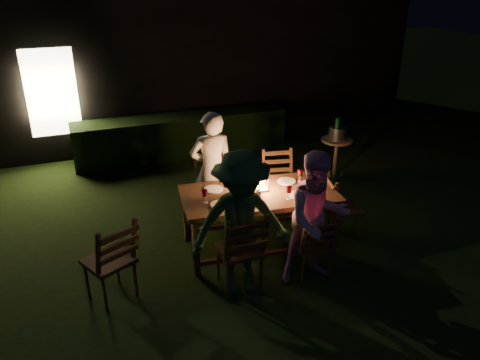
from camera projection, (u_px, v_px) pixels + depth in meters
name	position (u px, v px, depth m)	size (l,w,h in m)	color
garden_envelope	(174.00, 54.00, 11.04)	(40.00, 40.00, 3.20)	black
dining_table	(259.00, 198.00, 6.01)	(2.07, 1.20, 0.82)	#55301C
chair_near_left	(240.00, 263.00, 5.39)	(0.49, 0.52, 1.09)	#55301C
chair_near_right	(312.00, 256.00, 5.62)	(0.47, 0.49, 0.91)	#55301C
chair_far_left	(214.00, 205.00, 6.76)	(0.53, 0.56, 1.04)	#55301C
chair_far_right	(279.00, 197.00, 6.99)	(0.55, 0.58, 1.04)	#55301C
chair_end	(343.00, 217.00, 6.47)	(0.54, 0.51, 0.94)	#55301C
chair_spare	(112.00, 274.00, 5.21)	(0.65, 0.67, 1.07)	#55301C
person_house_side	(212.00, 170.00, 6.59)	(0.62, 0.40, 1.69)	silver
person_opp_right	(317.00, 219.00, 5.35)	(0.79, 0.62, 1.63)	#D895C1
person_opp_left	(241.00, 225.00, 5.13)	(1.12, 0.64, 1.73)	#30572B
lantern	(262.00, 179.00, 5.96)	(0.16, 0.16, 0.35)	white
plate_far_left	(213.00, 189.00, 6.04)	(0.25, 0.25, 0.01)	white
plate_near_left	(221.00, 204.00, 5.65)	(0.25, 0.25, 0.01)	white
plate_far_right	(287.00, 181.00, 6.27)	(0.25, 0.25, 0.01)	white
plate_near_right	(298.00, 195.00, 5.88)	(0.25, 0.25, 0.01)	white
wineglass_a	(231.00, 180.00, 6.12)	(0.06, 0.06, 0.18)	#59070F
wineglass_b	(205.00, 196.00, 5.67)	(0.06, 0.06, 0.18)	#59070F
wineglass_c	(289.00, 193.00, 5.76)	(0.06, 0.06, 0.18)	#59070F
wineglass_d	(300.00, 176.00, 6.24)	(0.06, 0.06, 0.18)	#59070F
wineglass_e	(258.00, 197.00, 5.65)	(0.06, 0.06, 0.18)	silver
bottle_table	(240.00, 185.00, 5.86)	(0.07, 0.07, 0.28)	#0F471E
napkin_left	(255.00, 204.00, 5.66)	(0.18, 0.14, 0.01)	red
napkin_right	(308.00, 197.00, 5.83)	(0.18, 0.14, 0.01)	red
phone	(216.00, 208.00, 5.57)	(0.14, 0.07, 0.01)	black
side_table	(337.00, 144.00, 8.16)	(0.54, 0.54, 0.72)	brown
ice_bucket	(338.00, 133.00, 8.08)	(0.30, 0.30, 0.22)	#A5A8AD
bottle_bucket_a	(337.00, 131.00, 8.01)	(0.07, 0.07, 0.32)	#0F471E
bottle_bucket_b	(339.00, 129.00, 8.11)	(0.07, 0.07, 0.32)	#0F471E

